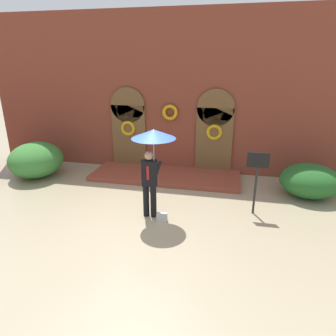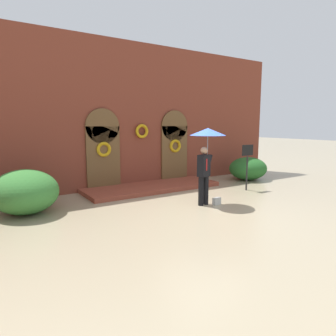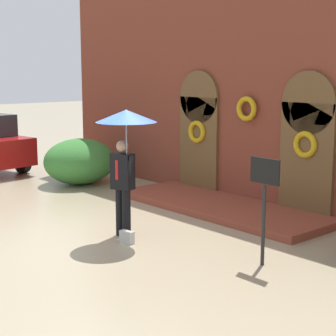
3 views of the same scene
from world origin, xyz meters
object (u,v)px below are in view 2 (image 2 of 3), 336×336
Objects in this scene: handbag at (217,201)px; shrub_left at (25,192)px; sign_post at (247,160)px; shrub_right at (248,168)px; person_with_umbrella at (207,143)px.

handbag is 0.14× the size of shrub_left.
shrub_left is (-7.44, 1.28, -0.55)m from sign_post.
shrub_left reaches higher than handbag.
sign_post is 2.35m from shrub_right.
sign_post is 0.99× the size of shrub_right.
sign_post reaches higher than shrub_right.
shrub_left reaches higher than shrub_right.
person_with_umbrella is 5.05m from shrub_right.
person_with_umbrella reaches higher than sign_post.
shrub_right is at bearing 41.11° from sign_post.
sign_post is 0.88× the size of shrub_left.
person_with_umbrella is 2.81m from sign_post.
person_with_umbrella is 1.35× the size of shrub_right.
handbag is at bearing -149.00° from shrub_right.
person_with_umbrella is at bearing -164.16° from sign_post.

